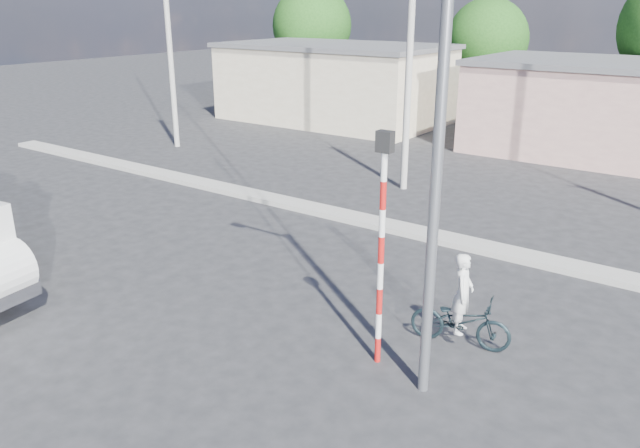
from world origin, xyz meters
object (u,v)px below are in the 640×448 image
Objects in this scene: traffic_pole at (382,232)px; streetlight at (431,101)px; cyclist at (462,307)px; bicycle at (460,321)px.

traffic_pole is 2.56m from streetlight.
streetlight is at bearing -17.73° from traffic_pole.
streetlight is (-0.04, -1.77, 4.15)m from cyclist.
bicycle is 4.79m from streetlight.
streetlight reaches higher than bicycle.
cyclist is 0.37× the size of traffic_pole.
cyclist is at bearing 56.37° from traffic_pole.
cyclist is at bearing -0.00° from bicycle.
cyclist is 0.18× the size of streetlight.
bicycle is 0.30m from cyclist.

